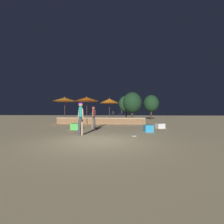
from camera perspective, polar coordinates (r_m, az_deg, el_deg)
ground_plane at (r=7.05m, az=-5.34°, el=-10.97°), size 120.00×120.00×0.00m
wooden_deck at (r=18.56m, az=-3.81°, el=-3.26°), size 10.23×3.14×0.72m
patio_umbrella_0 at (r=17.35m, az=-0.98°, el=4.24°), size 2.25×2.25×3.00m
patio_umbrella_1 at (r=17.29m, az=-9.57°, el=4.83°), size 2.67×2.67×3.13m
patio_umbrella_2 at (r=18.46m, az=-17.55°, el=4.59°), size 2.68×2.68×3.15m
cube_seat_0 at (r=13.20m, az=17.83°, el=-5.04°), size 0.77×0.77×0.40m
cube_seat_1 at (r=10.51m, az=13.69°, el=-6.09°), size 0.65×0.65×0.47m
cube_seat_2 at (r=11.94m, az=-13.88°, el=-5.37°), size 0.65×0.65×0.48m
person_0 at (r=12.14m, az=-7.09°, el=-1.61°), size 0.30×0.54×1.78m
person_1 at (r=8.79m, az=-11.83°, el=-1.67°), size 0.48×0.36×1.88m
bistro_chair_0 at (r=19.47m, az=-7.79°, el=-0.33°), size 0.47×0.47×0.90m
bistro_chair_1 at (r=18.55m, az=0.35°, el=-0.34°), size 0.47×0.47×0.90m
bistro_chair_2 at (r=17.92m, az=-6.65°, el=-0.35°), size 0.44×0.43×0.90m
bistro_chair_3 at (r=18.32m, az=3.44°, el=-0.35°), size 0.46×0.46×0.90m
frisbee_disc at (r=8.51m, az=8.50°, el=-8.98°), size 0.28×0.28×0.03m
background_tree_0 at (r=27.56m, az=5.33°, el=3.12°), size 2.63×2.63×4.36m
background_tree_1 at (r=29.08m, az=14.69°, el=3.18°), size 2.83×2.83×4.59m
background_tree_2 at (r=23.48m, az=7.72°, el=3.55°), size 2.91×2.91×4.46m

